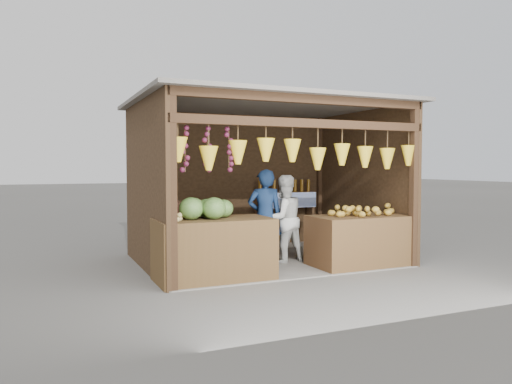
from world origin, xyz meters
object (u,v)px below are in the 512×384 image
at_px(counter_right, 361,241).
at_px(counter_left, 214,249).
at_px(woman_standing, 284,219).
at_px(man_standing, 265,217).
at_px(vendor_seated, 166,213).

bearing_deg(counter_right, counter_left, -180.00).
distance_m(counter_left, woman_standing, 1.69).
xyz_separation_m(man_standing, woman_standing, (0.36, 0.03, -0.05)).
xyz_separation_m(counter_left, man_standing, (1.12, 0.73, 0.34)).
height_order(counter_left, vendor_seated, vendor_seated).
bearing_deg(vendor_seated, counter_right, 157.53).
xyz_separation_m(man_standing, vendor_seated, (-1.55, 0.28, 0.10)).
height_order(counter_right, man_standing, man_standing).
distance_m(counter_right, man_standing, 1.58).
relative_size(man_standing, woman_standing, 1.07).
height_order(counter_left, man_standing, man_standing).
xyz_separation_m(woman_standing, vendor_seated, (-1.91, 0.24, 0.15)).
xyz_separation_m(counter_left, counter_right, (2.47, 0.00, -0.03)).
bearing_deg(counter_left, vendor_seated, 113.23).
bearing_deg(vendor_seated, woman_standing, 169.35).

